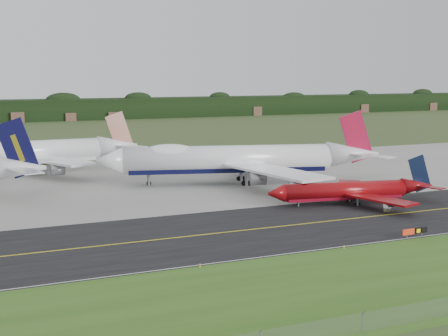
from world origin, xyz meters
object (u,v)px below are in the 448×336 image
jet_red_737 (353,191)px  jet_star_tail (31,153)px  jet_ba_747 (238,159)px  taxiway_sign (415,231)px

jet_red_737 → jet_star_tail: size_ratio=0.60×
jet_ba_747 → jet_star_tail: jet_ba_747 is taller
jet_red_737 → taxiway_sign: size_ratio=7.19×
jet_red_737 → taxiway_sign: bearing=-103.9°
jet_star_tail → taxiway_sign: (50.55, -97.64, -4.20)m
jet_ba_747 → jet_red_737: (12.14, -31.70, -3.32)m
jet_ba_747 → jet_star_tail: (-45.14, 38.67, -0.68)m
taxiway_sign → jet_star_tail: bearing=117.4°
jet_ba_747 → taxiway_sign: jet_ba_747 is taller
taxiway_sign → jet_ba_747: bearing=95.2°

